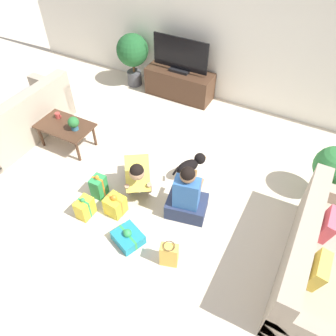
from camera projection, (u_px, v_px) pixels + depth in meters
ground_plane at (147, 184)px, 4.80m from camera, size 16.00×16.00×0.00m
wall_back at (223, 30)px, 5.50m from camera, size 8.40×0.06×2.60m
sofa_left at (18, 121)px, 5.38m from camera, size 0.84×1.89×0.84m
sofa_right at (321, 262)px, 3.61m from camera, size 0.84×1.89×0.84m
coffee_table at (65, 128)px, 5.16m from camera, size 0.87×0.54×0.42m
tv_console at (179, 84)px, 6.26m from camera, size 1.28×0.47×0.53m
tv at (180, 57)px, 5.87m from camera, size 1.07×0.20×0.63m
potted_plant_corner_right at (333, 168)px, 4.28m from camera, size 0.53×0.53×0.84m
potted_plant_back_left at (133, 53)px, 6.26m from camera, size 0.61×0.61×1.04m
person_kneeling at (138, 174)px, 4.48m from camera, size 0.67×0.80×0.78m
person_sitting at (187, 198)px, 4.21m from camera, size 0.59×0.55×0.90m
dog at (191, 165)px, 4.78m from camera, size 0.36×0.54×0.34m
gift_box_a at (99, 187)px, 4.55m from camera, size 0.17×0.21×0.38m
gift_box_b at (128, 237)px, 4.08m from camera, size 0.44×0.41×0.22m
gift_box_c at (115, 205)px, 4.36m from camera, size 0.26×0.25×0.34m
gift_box_d at (85, 208)px, 4.32m from camera, size 0.18×0.24×0.34m
gift_bag_a at (169, 255)px, 3.80m from camera, size 0.23×0.17×0.37m
mug at (58, 115)px, 5.22m from camera, size 0.12×0.08×0.09m
tabletop_plant at (74, 123)px, 4.96m from camera, size 0.17×0.17×0.22m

